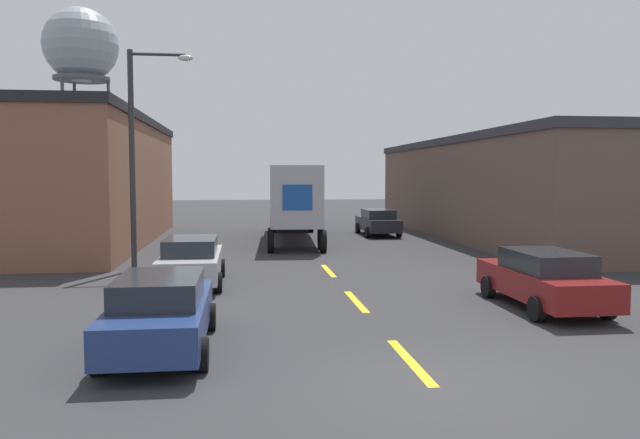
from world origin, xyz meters
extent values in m
plane|color=#333335|center=(0.00, 0.00, 0.00)|extent=(160.00, 160.00, 0.00)
cube|color=yellow|center=(0.00, 1.46, 0.00)|extent=(0.20, 2.93, 0.01)
cube|color=yellow|center=(0.00, 7.06, 0.00)|extent=(0.20, 2.93, 0.01)
cube|color=yellow|center=(0.00, 12.65, 0.00)|extent=(0.20, 2.93, 0.01)
cube|color=brown|center=(-12.08, 23.41, 3.01)|extent=(8.55, 20.21, 6.02)
cube|color=#232326|center=(-12.08, 23.41, 6.22)|extent=(8.75, 20.41, 0.40)
cube|color=brown|center=(13.01, 24.13, 2.57)|extent=(10.41, 26.22, 5.13)
cube|color=#333338|center=(13.01, 24.13, 5.33)|extent=(10.61, 26.42, 0.40)
cube|color=navy|center=(-0.05, 29.10, 1.93)|extent=(2.40, 3.03, 2.85)
cube|color=#A8A8B2|center=(-0.43, 22.33, 2.51)|extent=(2.92, 10.17, 2.80)
cube|color=#194CA3|center=(-0.72, 17.30, 2.51)|extent=(1.29, 0.10, 1.12)
cylinder|color=black|center=(1.15, 29.40, 0.51)|extent=(0.34, 1.03, 1.02)
cylinder|color=black|center=(-1.21, 29.53, 0.51)|extent=(0.34, 1.03, 1.02)
cylinder|color=black|center=(1.08, 28.24, 0.51)|extent=(0.34, 1.03, 1.02)
cylinder|color=black|center=(-1.27, 28.37, 0.51)|extent=(0.34, 1.03, 1.02)
cylinder|color=black|center=(0.58, 19.44, 0.51)|extent=(0.34, 1.03, 1.02)
cylinder|color=black|center=(-1.77, 19.57, 0.51)|extent=(0.34, 1.03, 1.02)
cylinder|color=black|center=(0.51, 18.04, 0.51)|extent=(0.34, 1.03, 1.02)
cylinder|color=black|center=(-1.85, 18.18, 0.51)|extent=(0.34, 1.03, 1.02)
cube|color=black|center=(4.71, 25.77, 0.65)|extent=(1.78, 4.75, 0.70)
cube|color=#23282D|center=(4.71, 25.62, 1.26)|extent=(1.57, 2.47, 0.51)
cylinder|color=black|center=(5.60, 27.24, 0.30)|extent=(0.22, 0.61, 0.61)
cylinder|color=black|center=(3.82, 27.24, 0.30)|extent=(0.22, 0.61, 0.61)
cylinder|color=black|center=(5.60, 24.29, 0.30)|extent=(0.22, 0.61, 0.61)
cylinder|color=black|center=(3.82, 24.29, 0.30)|extent=(0.22, 0.61, 0.61)
cube|color=#B2B2B7|center=(-4.71, 10.30, 0.65)|extent=(1.78, 4.75, 0.70)
cube|color=#23282D|center=(-4.71, 10.16, 1.26)|extent=(1.57, 2.47, 0.51)
cylinder|color=black|center=(-3.82, 11.78, 0.30)|extent=(0.22, 0.61, 0.61)
cylinder|color=black|center=(-5.60, 11.78, 0.30)|extent=(0.22, 0.61, 0.61)
cylinder|color=black|center=(-3.82, 8.83, 0.30)|extent=(0.22, 0.61, 0.61)
cylinder|color=black|center=(-5.60, 8.83, 0.30)|extent=(0.22, 0.61, 0.61)
cube|color=maroon|center=(4.71, 5.64, 0.65)|extent=(1.78, 4.75, 0.70)
cube|color=#23282D|center=(4.71, 5.50, 1.26)|extent=(1.57, 2.47, 0.51)
cylinder|color=black|center=(5.60, 7.12, 0.30)|extent=(0.22, 0.61, 0.61)
cylinder|color=black|center=(3.82, 7.12, 0.30)|extent=(0.22, 0.61, 0.61)
cylinder|color=black|center=(5.60, 4.17, 0.30)|extent=(0.22, 0.61, 0.61)
cylinder|color=black|center=(3.82, 4.17, 0.30)|extent=(0.22, 0.61, 0.61)
cube|color=navy|center=(-4.71, 2.82, 0.65)|extent=(1.78, 4.75, 0.70)
cube|color=#23282D|center=(-4.71, 2.67, 1.26)|extent=(1.57, 2.47, 0.51)
cylinder|color=black|center=(-3.82, 4.29, 0.30)|extent=(0.22, 0.61, 0.61)
cylinder|color=black|center=(-5.60, 4.29, 0.30)|extent=(0.22, 0.61, 0.61)
cylinder|color=black|center=(-3.82, 1.34, 0.30)|extent=(0.22, 0.61, 0.61)
cylinder|color=black|center=(-5.60, 1.34, 0.30)|extent=(0.22, 0.61, 0.61)
cylinder|color=#47474C|center=(-14.68, 47.48, 6.04)|extent=(0.28, 0.28, 12.07)
cylinder|color=#47474C|center=(-18.03, 49.41, 6.04)|extent=(0.28, 0.28, 12.07)
cylinder|color=#47474C|center=(-18.03, 45.54, 6.04)|extent=(0.28, 0.28, 12.07)
cylinder|color=#4C4C51|center=(-16.92, 47.48, 11.87)|extent=(4.75, 4.75, 0.30)
sphere|color=#939EA8|center=(-16.92, 47.48, 14.79)|extent=(6.39, 6.39, 6.39)
cylinder|color=#2D2D30|center=(-7.04, 13.66, 3.98)|extent=(0.20, 0.20, 7.96)
cylinder|color=#2D2D30|center=(-6.06, 13.66, 7.81)|extent=(1.96, 0.11, 0.11)
ellipsoid|color=silver|center=(-5.08, 13.66, 7.71)|extent=(0.56, 0.32, 0.22)
camera|label=1|loc=(-3.08, -9.65, 3.46)|focal=35.00mm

